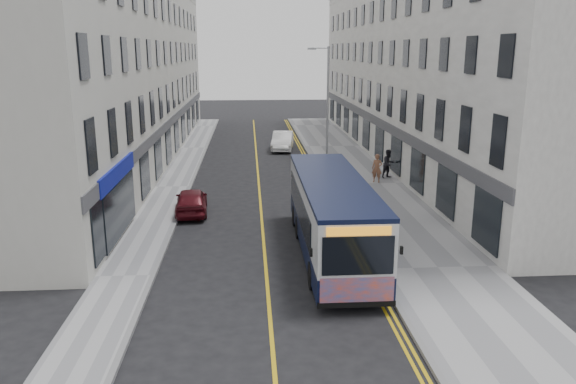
{
  "coord_description": "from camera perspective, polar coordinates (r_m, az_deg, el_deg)",
  "views": [
    {
      "loc": [
        -0.53,
        -19.92,
        7.83
      ],
      "look_at": [
        1.17,
        4.44,
        1.6
      ],
      "focal_mm": 35.0,
      "sensor_mm": 36.0,
      "label": 1
    }
  ],
  "objects": [
    {
      "name": "terrace_west",
      "position": [
        41.81,
        -16.05,
        11.95
      ],
      "size": [
        6.0,
        46.0,
        13.0
      ],
      "primitive_type": "cube",
      "color": "beige",
      "rests_on": "ground"
    },
    {
      "name": "pedestrian_far",
      "position": [
        35.03,
        10.19,
        2.84
      ],
      "size": [
        1.06,
        0.97,
        1.76
      ],
      "primitive_type": "imported",
      "rotation": [
        0.0,
        0.0,
        0.46
      ],
      "color": "black",
      "rests_on": "pavement_east"
    },
    {
      "name": "car_maroon",
      "position": [
        27.79,
        -9.79,
        -0.89
      ],
      "size": [
        1.76,
        3.86,
        1.28
      ],
      "primitive_type": "imported",
      "rotation": [
        0.0,
        0.0,
        3.21
      ],
      "color": "#4E0D14",
      "rests_on": "ground"
    },
    {
      "name": "streetlamp",
      "position": [
        34.42,
        3.91,
        8.53
      ],
      "size": [
        1.32,
        0.18,
        8.0
      ],
      "color": "#989AA0",
      "rests_on": "ground"
    },
    {
      "name": "pavement_east",
      "position": [
        33.55,
        7.77,
        0.79
      ],
      "size": [
        4.5,
        64.0,
        0.12
      ],
      "primitive_type": "cube",
      "color": "#959598",
      "rests_on": "ground"
    },
    {
      "name": "bicycle",
      "position": [
        24.08,
        8.97,
        -3.19
      ],
      "size": [
        2.14,
        1.03,
        1.08
      ],
      "primitive_type": "imported",
      "rotation": [
        0.0,
        0.0,
        1.73
      ],
      "color": "black",
      "rests_on": "pavement_east"
    },
    {
      "name": "kerb_east",
      "position": [
        33.16,
        3.96,
        0.74
      ],
      "size": [
        0.18,
        64.0,
        0.13
      ],
      "primitive_type": "cube",
      "color": "slate",
      "rests_on": "ground"
    },
    {
      "name": "terrace_east",
      "position": [
        42.67,
        12.67,
        12.19
      ],
      "size": [
        6.0,
        46.0,
        13.0
      ],
      "primitive_type": "cube",
      "color": "white",
      "rests_on": "ground"
    },
    {
      "name": "car_white",
      "position": [
        44.9,
        -0.55,
        5.21
      ],
      "size": [
        2.08,
        4.56,
        1.45
      ],
      "primitive_type": "imported",
      "rotation": [
        0.0,
        0.0,
        -0.13
      ],
      "color": "white",
      "rests_on": "ground"
    },
    {
      "name": "road_centre_line",
      "position": [
        32.87,
        -2.96,
        0.52
      ],
      "size": [
        0.12,
        64.0,
        0.01
      ],
      "primitive_type": "cube",
      "color": "gold",
      "rests_on": "ground"
    },
    {
      "name": "ground",
      "position": [
        21.41,
        -2.32,
        -7.15
      ],
      "size": [
        140.0,
        140.0,
        0.0
      ],
      "primitive_type": "plane",
      "color": "black",
      "rests_on": "ground"
    },
    {
      "name": "pedestrian_near",
      "position": [
        33.74,
        9.03,
        2.4
      ],
      "size": [
        0.72,
        0.6,
        1.69
      ],
      "primitive_type": "imported",
      "rotation": [
        0.0,
        0.0,
        -0.38
      ],
      "color": "brown",
      "rests_on": "pavement_east"
    },
    {
      "name": "kerb_west",
      "position": [
        33.03,
        -9.92,
        0.5
      ],
      "size": [
        0.18,
        64.0,
        0.13
      ],
      "primitive_type": "cube",
      "color": "slate",
      "rests_on": "ground"
    },
    {
      "name": "road_dbl_yellow_inner",
      "position": [
        33.12,
        3.19,
        0.62
      ],
      "size": [
        0.1,
        64.0,
        0.01
      ],
      "primitive_type": "cube",
      "color": "gold",
      "rests_on": "ground"
    },
    {
      "name": "city_bus",
      "position": [
        21.68,
        4.48,
        -2.24
      ],
      "size": [
        2.46,
        10.52,
        3.06
      ],
      "color": "black",
      "rests_on": "ground"
    },
    {
      "name": "road_dbl_yellow_outer",
      "position": [
        33.14,
        3.53,
        0.63
      ],
      "size": [
        0.1,
        64.0,
        0.01
      ],
      "primitive_type": "cube",
      "color": "gold",
      "rests_on": "ground"
    },
    {
      "name": "pavement_west",
      "position": [
        33.15,
        -11.63,
        0.46
      ],
      "size": [
        2.0,
        64.0,
        0.12
      ],
      "primitive_type": "cube",
      "color": "#959598",
      "rests_on": "ground"
    }
  ]
}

